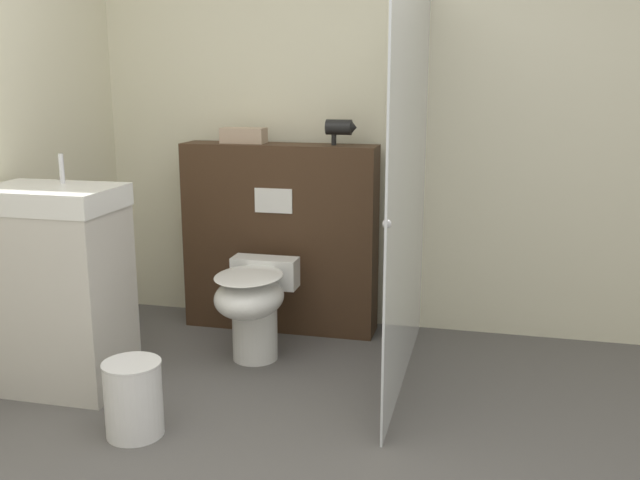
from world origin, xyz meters
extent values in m
cube|color=beige|center=(0.00, 2.24, 1.25)|extent=(8.00, 0.06, 2.50)
cube|color=#3D2819|center=(-0.37, 2.02, 0.55)|extent=(1.14, 0.24, 1.10)
cube|color=white|center=(-0.37, 1.89, 0.79)|extent=(0.22, 0.01, 0.14)
cube|color=silver|center=(0.44, 1.47, 0.97)|extent=(0.01, 1.48, 1.94)
sphere|color=#B2B2B7|center=(0.44, 0.76, 0.93)|extent=(0.04, 0.04, 0.04)
cylinder|color=white|center=(-0.36, 1.51, 0.17)|extent=(0.24, 0.24, 0.35)
ellipsoid|color=white|center=(-0.36, 1.43, 0.37)|extent=(0.35, 0.44, 0.21)
ellipsoid|color=white|center=(-0.36, 1.43, 0.48)|extent=(0.35, 0.43, 0.02)
cube|color=white|center=(-0.36, 1.70, 0.43)|extent=(0.36, 0.14, 0.17)
cube|color=beige|center=(-1.16, 0.96, 0.44)|extent=(0.61, 0.42, 0.88)
cube|color=white|center=(-1.16, 0.96, 0.93)|extent=(0.63, 0.43, 0.11)
cylinder|color=silver|center=(-1.16, 1.08, 1.06)|extent=(0.02, 0.02, 0.14)
cylinder|color=black|center=(-0.02, 2.02, 1.20)|extent=(0.14, 0.09, 0.09)
cone|color=black|center=(0.07, 2.02, 1.20)|extent=(0.03, 0.07, 0.07)
cylinder|color=black|center=(-0.05, 2.02, 1.15)|extent=(0.03, 0.03, 0.09)
cube|color=tan|center=(-0.58, 2.02, 1.15)|extent=(0.26, 0.12, 0.09)
cylinder|color=silver|center=(-0.59, 0.59, 0.16)|extent=(0.24, 0.24, 0.31)
cylinder|color=silver|center=(-0.59, 0.59, 0.32)|extent=(0.25, 0.25, 0.01)
camera|label=1|loc=(0.83, -1.90, 1.49)|focal=40.00mm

